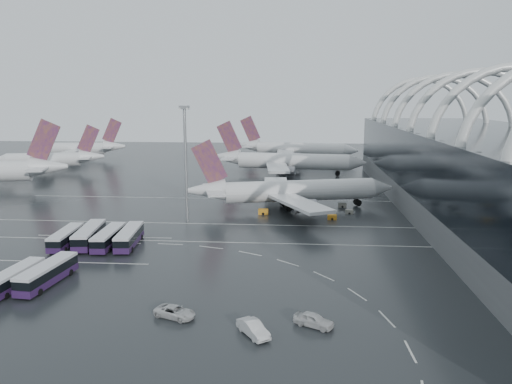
# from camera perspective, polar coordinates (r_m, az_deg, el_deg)

# --- Properties ---
(ground) EXTENTS (420.00, 420.00, 0.00)m
(ground) POSITION_cam_1_polar(r_m,az_deg,el_deg) (100.65, -4.08, -5.41)
(ground) COLOR black
(ground) RESTS_ON ground
(terminal) EXTENTS (42.00, 160.00, 34.90)m
(terminal) POSITION_cam_1_polar(r_m,az_deg,el_deg) (125.65, 26.39, 1.83)
(terminal) COLOR #575A5C
(terminal) RESTS_ON ground
(lane_marking_near) EXTENTS (120.00, 0.25, 0.01)m
(lane_marking_near) POSITION_cam_1_polar(r_m,az_deg,el_deg) (98.75, -4.25, -5.73)
(lane_marking_near) COLOR silver
(lane_marking_near) RESTS_ON ground
(lane_marking_mid) EXTENTS (120.00, 0.25, 0.01)m
(lane_marking_mid) POSITION_cam_1_polar(r_m,az_deg,el_deg) (112.09, -3.17, -3.69)
(lane_marking_mid) COLOR silver
(lane_marking_mid) RESTS_ON ground
(lane_marking_far) EXTENTS (120.00, 0.25, 0.01)m
(lane_marking_far) POSITION_cam_1_polar(r_m,az_deg,el_deg) (139.17, -1.63, -0.80)
(lane_marking_far) COLOR silver
(lane_marking_far) RESTS_ON ground
(bus_bay_line_south) EXTENTS (28.00, 0.25, 0.01)m
(bus_bay_line_south) POSITION_cam_1_polar(r_m,az_deg,el_deg) (92.82, -20.57, -7.52)
(bus_bay_line_south) COLOR silver
(bus_bay_line_south) RESTS_ON ground
(bus_bay_line_north) EXTENTS (28.00, 0.25, 0.01)m
(bus_bay_line_north) POSITION_cam_1_polar(r_m,az_deg,el_deg) (106.84, -16.96, -4.90)
(bus_bay_line_north) COLOR silver
(bus_bay_line_north) RESTS_ON ground
(airliner_main) EXTENTS (52.67, 45.54, 18.06)m
(airliner_main) POSITION_cam_1_polar(r_m,az_deg,el_deg) (126.23, 3.87, 0.06)
(airliner_main) COLOR silver
(airliner_main) RESTS_ON ground
(airliner_gate_b) EXTENTS (55.95, 49.96, 19.42)m
(airliner_gate_b) POSITION_cam_1_polar(r_m,az_deg,el_deg) (181.83, 3.38, 3.51)
(airliner_gate_b) COLOR silver
(airliner_gate_b) RESTS_ON ground
(airliner_gate_c) EXTENTS (54.62, 49.59, 19.54)m
(airliner_gate_c) POSITION_cam_1_polar(r_m,az_deg,el_deg) (224.13, 4.36, 4.90)
(airliner_gate_c) COLOR silver
(airliner_gate_c) RESTS_ON ground
(jet_remote_mid) EXTENTS (40.59, 32.90, 17.76)m
(jet_remote_mid) POSITION_cam_1_polar(r_m,az_deg,el_deg) (204.44, -22.38, 3.45)
(jet_remote_mid) COLOR silver
(jet_remote_mid) RESTS_ON ground
(jet_remote_far) EXTENTS (42.85, 34.58, 18.64)m
(jet_remote_far) POSITION_cam_1_polar(r_m,az_deg,el_deg) (240.53, -19.47, 4.70)
(jet_remote_far) COLOR silver
(jet_remote_far) RESTS_ON ground
(bus_row_near_a) EXTENTS (3.60, 12.46, 3.03)m
(bus_row_near_a) POSITION_cam_1_polar(r_m,az_deg,el_deg) (102.42, -20.89, -4.86)
(bus_row_near_a) COLOR #301440
(bus_row_near_a) RESTS_ON ground
(bus_row_near_b) EXTENTS (4.75, 13.94, 3.36)m
(bus_row_near_b) POSITION_cam_1_polar(r_m,az_deg,el_deg) (101.83, -18.52, -4.69)
(bus_row_near_b) COLOR #301440
(bus_row_near_b) RESTS_ON ground
(bus_row_near_c) EXTENTS (3.43, 12.89, 3.15)m
(bus_row_near_c) POSITION_cam_1_polar(r_m,az_deg,el_deg) (99.56, -16.49, -4.99)
(bus_row_near_c) COLOR #301440
(bus_row_near_c) RESTS_ON ground
(bus_row_near_d) EXTENTS (4.13, 13.25, 3.21)m
(bus_row_near_d) POSITION_cam_1_polar(r_m,az_deg,el_deg) (98.81, -14.29, -4.98)
(bus_row_near_d) COLOR #301440
(bus_row_near_d) RESTS_ON ground
(bus_row_far_a) EXTENTS (3.66, 12.17, 2.95)m
(bus_row_far_a) POSITION_cam_1_polar(r_m,az_deg,el_deg) (83.43, -25.88, -8.83)
(bus_row_far_a) COLOR #301440
(bus_row_far_a) RESTS_ON ground
(bus_row_far_b) EXTENTS (4.16, 13.19, 3.19)m
(bus_row_far_b) POSITION_cam_1_polar(r_m,az_deg,el_deg) (83.04, -22.77, -8.57)
(bus_row_far_b) COLOR #301440
(bus_row_far_b) RESTS_ON ground
(van_curve_a) EXTENTS (6.05, 4.31, 1.53)m
(van_curve_a) POSITION_cam_1_polar(r_m,az_deg,el_deg) (67.18, -9.26, -13.37)
(van_curve_a) COLOR beige
(van_curve_a) RESTS_ON ground
(van_curve_b) EXTENTS (5.48, 4.15, 1.74)m
(van_curve_b) POSITION_cam_1_polar(r_m,az_deg,el_deg) (64.40, 6.61, -14.31)
(van_curve_b) COLOR beige
(van_curve_b) RESTS_ON ground
(van_curve_c) EXTENTS (4.60, 5.44, 1.76)m
(van_curve_c) POSITION_cam_1_polar(r_m,az_deg,el_deg) (61.87, -0.32, -15.33)
(van_curve_c) COLOR beige
(van_curve_c) RESTS_ON ground
(floodlight_mast) EXTENTS (2.01, 2.01, 26.17)m
(floodlight_mast) POSITION_cam_1_polar(r_m,az_deg,el_deg) (112.78, -8.08, 4.81)
(floodlight_mast) COLOR gray
(floodlight_mast) RESTS_ON ground
(gse_cart_belly_a) EXTENTS (2.10, 1.24, 1.15)m
(gse_cart_belly_a) POSITION_cam_1_polar(r_m,az_deg,el_deg) (117.30, 8.69, -2.86)
(gse_cart_belly_a) COLOR orange
(gse_cart_belly_a) RESTS_ON ground
(gse_cart_belly_b) EXTENTS (2.05, 1.21, 1.12)m
(gse_cart_belly_b) POSITION_cam_1_polar(r_m,az_deg,el_deg) (130.66, 9.84, -1.48)
(gse_cart_belly_b) COLOR slate
(gse_cart_belly_b) RESTS_ON ground
(gse_cart_belly_c) EXTENTS (2.36, 1.39, 1.29)m
(gse_cart_belly_c) POSITION_cam_1_polar(r_m,az_deg,el_deg) (121.13, 0.84, -2.26)
(gse_cart_belly_c) COLOR orange
(gse_cart_belly_c) RESTS_ON ground
(gse_cart_belly_d) EXTENTS (1.87, 1.11, 1.02)m
(gse_cart_belly_d) POSITION_cam_1_polar(r_m,az_deg,el_deg) (123.64, 10.61, -2.24)
(gse_cart_belly_d) COLOR slate
(gse_cart_belly_d) RESTS_ON ground
(gse_cart_belly_e) EXTENTS (2.39, 1.41, 1.30)m
(gse_cart_belly_e) POSITION_cam_1_polar(r_m,az_deg,el_deg) (132.08, 5.69, -1.20)
(gse_cart_belly_e) COLOR orange
(gse_cart_belly_e) RESTS_ON ground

